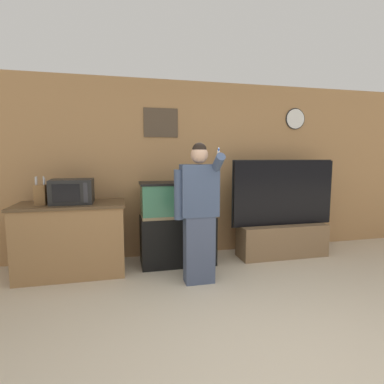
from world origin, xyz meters
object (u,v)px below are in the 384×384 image
Objects in this scene: knife_block at (40,195)px; aquarium_on_stand at (177,223)px; microwave at (72,191)px; counter_island at (72,238)px; tv_on_stand at (282,228)px; person_standing at (199,211)px.

aquarium_on_stand is (1.70, 0.10, -0.46)m from knife_block.
knife_block is 0.30× the size of aquarium_on_stand.
microwave is 1.43m from aquarium_on_stand.
counter_island is 1.15× the size of aquarium_on_stand.
person_standing is at bearing -156.66° from tv_on_stand.
person_standing is at bearing -79.67° from aquarium_on_stand.
counter_island is at bearing 157.05° from person_standing.
aquarium_on_stand is at bearing 2.10° from counter_island.
counter_island is 2.66× the size of microwave.
aquarium_on_stand is at bearing 100.33° from person_standing.
knife_block reaches higher than counter_island.
knife_block is 0.21× the size of person_standing.
person_standing is at bearing -17.83° from knife_block.
tv_on_stand is (1.59, -0.05, -0.15)m from aquarium_on_stand.
tv_on_stand is 1.65m from person_standing.
person_standing reaches higher than aquarium_on_stand.
aquarium_on_stand is 0.72× the size of tv_on_stand.
counter_island is 2.96m from tv_on_stand.
tv_on_stand is at bearing 0.78° from knife_block.
person_standing is (1.47, -0.62, -0.20)m from microwave.
counter_island is 0.80× the size of person_standing.
person_standing is (1.83, -0.59, -0.18)m from knife_block.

